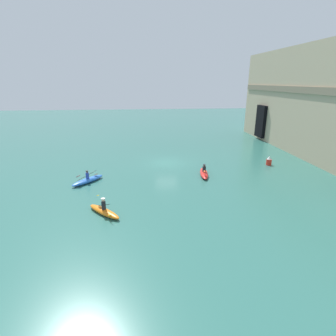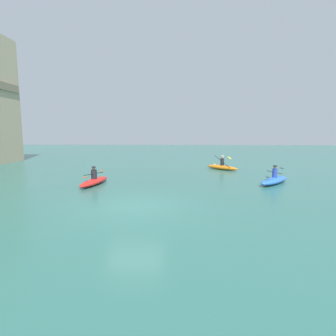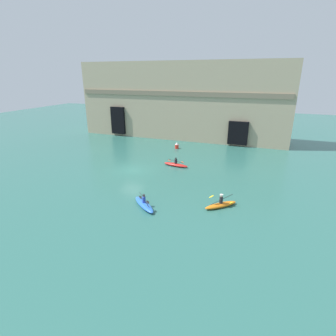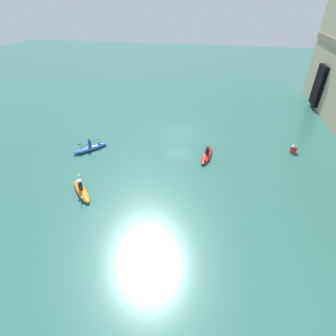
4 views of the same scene
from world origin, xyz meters
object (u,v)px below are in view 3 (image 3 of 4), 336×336
at_px(kayak_orange, 221,205).
at_px(kayak_blue, 144,204).
at_px(kayak_red, 176,164).
at_px(marker_buoy, 177,146).

bearing_deg(kayak_orange, kayak_blue, -24.37).
distance_m(kayak_red, kayak_blue, 10.98).
relative_size(kayak_blue, marker_buoy, 3.06).
relative_size(kayak_orange, kayak_blue, 0.88).
distance_m(kayak_red, kayak_orange, 11.22).
xyz_separation_m(kayak_red, kayak_orange, (7.09, -8.69, 0.01)).
bearing_deg(marker_buoy, kayak_orange, -59.78).
xyz_separation_m(kayak_blue, marker_buoy, (-3.43, 18.80, 0.23)).
bearing_deg(kayak_blue, kayak_red, 135.43).
distance_m(kayak_blue, marker_buoy, 19.11).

